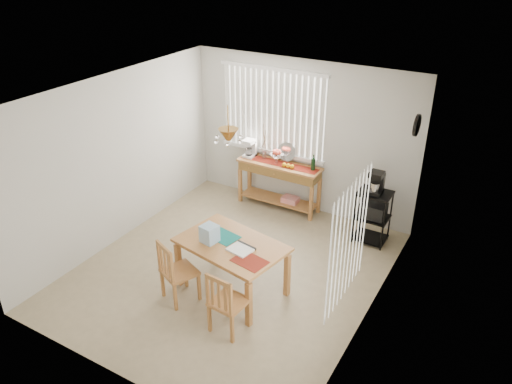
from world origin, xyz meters
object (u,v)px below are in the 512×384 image
Objects in this scene: wire_cart at (373,212)px; chair_left at (177,272)px; dining_table at (232,249)px; chair_right at (227,303)px; sideboard at (280,175)px; cart_items at (377,183)px.

wire_cart is 3.16m from chair_left.
chair_right reaches higher than dining_table.
wire_cart reaches higher than sideboard.
chair_right is (0.38, -0.70, -0.23)m from dining_table.
cart_items is 0.41× the size of chair_right.
dining_table is at bearing -77.37° from sideboard.
chair_left reaches higher than wire_cart.
cart_items is 0.23× the size of dining_table.
sideboard is 1.67× the size of chair_left.
wire_cart is at bearing -8.55° from sideboard.
sideboard reaches higher than dining_table.
dining_table is (-1.23, -2.11, 0.14)m from wire_cart.
sideboard is at bearing 171.45° from wire_cart.
chair_right is at bearing -73.53° from sideboard.
chair_left is (0.02, -2.91, -0.19)m from sideboard.
wire_cart is at bearing -90.00° from cart_items.
dining_table is at bearing 118.24° from chair_right.
sideboard is 1.78m from wire_cart.
chair_left is 1.02× the size of chair_right.
sideboard is 1.71× the size of chair_right.
sideboard is 1.82m from cart_items.
cart_items reaches higher than chair_right.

